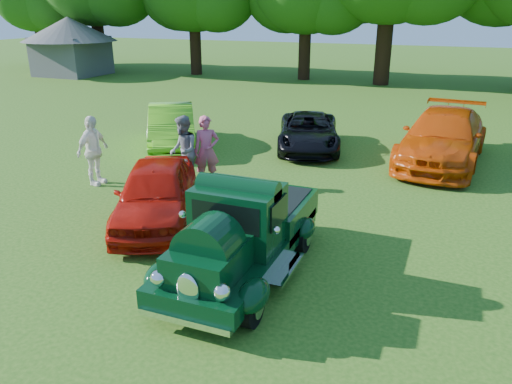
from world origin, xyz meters
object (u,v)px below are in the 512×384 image
at_px(red_convertible, 156,193).
at_px(back_car_orange, 443,137).
at_px(back_car_lime, 171,126).
at_px(spectator_pink, 207,151).
at_px(spectator_white, 93,151).
at_px(back_car_black, 309,132).
at_px(spectator_grey, 183,151).
at_px(hero_pickup, 243,234).
at_px(gazebo, 70,40).

height_order(red_convertible, back_car_orange, back_car_orange).
relative_size(back_car_lime, spectator_pink, 2.29).
bearing_deg(spectator_white, back_car_lime, 4.33).
xyz_separation_m(back_car_lime, back_car_black, (4.44, 1.43, -0.11)).
height_order(back_car_orange, spectator_grey, spectator_grey).
relative_size(hero_pickup, gazebo, 0.68).
relative_size(back_car_black, spectator_grey, 2.26).
xyz_separation_m(hero_pickup, spectator_white, (-5.60, 2.89, 0.20)).
bearing_deg(red_convertible, spectator_grey, 81.32).
xyz_separation_m(red_convertible, spectator_grey, (-0.69, 2.43, 0.25)).
distance_m(hero_pickup, spectator_pink, 4.94).
height_order(spectator_pink, spectator_white, spectator_white).
bearing_deg(spectator_white, gazebo, 44.91).
bearing_deg(hero_pickup, spectator_pink, 124.74).
bearing_deg(spectator_grey, red_convertible, -16.13).
bearing_deg(hero_pickup, red_convertible, 153.11).
relative_size(red_convertible, back_car_orange, 0.73).
bearing_deg(back_car_black, back_car_orange, -16.65).
relative_size(spectator_grey, spectator_white, 1.00).
relative_size(back_car_black, spectator_white, 2.26).
distance_m(spectator_white, gazebo, 24.70).
xyz_separation_m(spectator_pink, gazebo, (-19.35, 17.11, 1.47)).
bearing_deg(back_car_orange, back_car_black, -174.66).
bearing_deg(hero_pickup, back_car_orange, 70.74).
xyz_separation_m(back_car_lime, gazebo, (-16.44, 14.09, 1.70)).
height_order(red_convertible, spectator_grey, spectator_grey).
height_order(red_convertible, back_car_black, red_convertible).
relative_size(back_car_orange, gazebo, 0.86).
height_order(back_car_lime, spectator_pink, spectator_pink).
xyz_separation_m(hero_pickup, spectator_pink, (-2.81, 4.06, 0.19)).
height_order(red_convertible, gazebo, gazebo).
bearing_deg(back_car_lime, spectator_white, -119.38).
distance_m(back_car_black, spectator_pink, 4.72).
bearing_deg(red_convertible, back_car_orange, 27.13).
distance_m(back_car_orange, gazebo, 28.19).
distance_m(hero_pickup, spectator_grey, 5.07).
bearing_deg(gazebo, hero_pickup, -43.68).
bearing_deg(spectator_grey, gazebo, -164.76).
relative_size(red_convertible, back_car_black, 0.94).
bearing_deg(back_car_orange, spectator_grey, -137.94).
bearing_deg(back_car_orange, red_convertible, -122.93).
height_order(back_car_lime, back_car_orange, back_car_orange).
distance_m(spectator_pink, spectator_grey, 0.62).
bearing_deg(spectator_grey, back_car_lime, -176.39).
xyz_separation_m(back_car_lime, spectator_pink, (2.91, -3.01, 0.23)).
height_order(red_convertible, spectator_white, spectator_white).
bearing_deg(back_car_black, spectator_pink, -125.66).
xyz_separation_m(red_convertible, spectator_white, (-2.93, 1.53, 0.25)).
relative_size(red_convertible, back_car_lime, 0.94).
bearing_deg(spectator_pink, spectator_grey, 174.70).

